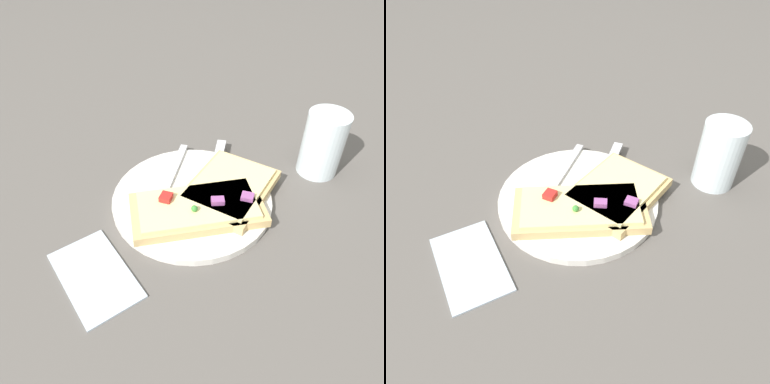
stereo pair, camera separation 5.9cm
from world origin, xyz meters
The scene contains 9 objects.
ground_plane centered at (0.00, 0.00, 0.00)m, with size 4.00×4.00×0.00m, color #56514C.
plate centered at (0.00, 0.00, 0.01)m, with size 0.25×0.25×0.01m.
fork centered at (0.04, 0.02, 0.01)m, with size 0.15×0.16×0.01m.
knife centered at (0.03, -0.07, 0.01)m, with size 0.15×0.16×0.01m.
pizza_slice_main centered at (-0.03, 0.01, 0.02)m, with size 0.17×0.22×0.03m.
pizza_slice_corner centered at (-0.03, -0.06, 0.02)m, with size 0.17×0.19×0.03m.
crumb_scatter centered at (-0.03, 0.00, 0.02)m, with size 0.04×0.15×0.01m.
drinking_glass centered at (-0.06, -0.23, 0.06)m, with size 0.07×0.07×0.11m.
napkin centered at (-0.04, 0.19, 0.00)m, with size 0.14×0.08×0.01m.
Camera 2 is at (-0.39, 0.20, 0.42)m, focal length 35.00 mm.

